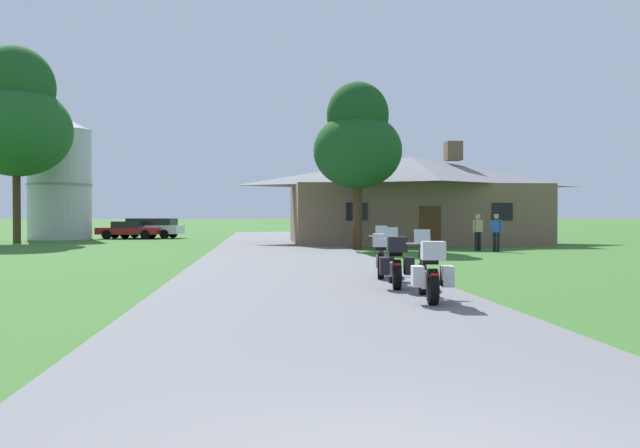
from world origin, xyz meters
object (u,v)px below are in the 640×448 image
object	(u,v)px
motorcycle_red_farthest_in_row	(381,255)
bystander_tan_shirt_near_lodge	(478,230)
metal_silo_distant	(60,177)
tree_left_far	(16,117)
tree_by_lodge_front	(358,141)
parked_white_suv_far_left	(150,227)
motorcycle_black_nearest_to_camera	(429,271)
parked_red_sedan_far_left	(129,229)
motorcycle_green_second_in_row	(395,262)
bystander_blue_shirt_beside_signpost	(496,230)

from	to	relation	value
motorcycle_red_farthest_in_row	bystander_tan_shirt_near_lodge	xyz separation A→B (m)	(6.88, 12.75, 0.33)
motorcycle_red_farthest_in_row	metal_silo_distant	distance (m)	33.41
tree_left_far	metal_silo_distant	size ratio (longest dim) A/B	1.38
tree_by_lodge_front	parked_white_suv_far_left	distance (m)	20.75
tree_by_lodge_front	metal_silo_distant	xyz separation A→B (m)	(-18.03, 14.40, -1.01)
bystander_tan_shirt_near_lodge	tree_left_far	bearing A→B (deg)	137.15
bystander_tan_shirt_near_lodge	tree_left_far	distance (m)	27.20
motorcycle_black_nearest_to_camera	metal_silo_distant	xyz separation A→B (m)	(-16.48, 33.59, 3.57)
parked_red_sedan_far_left	motorcycle_green_second_in_row	bearing A→B (deg)	-153.69
metal_silo_distant	parked_white_suv_far_left	distance (m)	6.82
parked_white_suv_far_left	parked_red_sedan_far_left	bearing A→B (deg)	144.15
bystander_tan_shirt_near_lodge	parked_white_suv_far_left	size ratio (longest dim) A/B	0.34
parked_white_suv_far_left	parked_red_sedan_far_left	size ratio (longest dim) A/B	1.12
bystander_blue_shirt_beside_signpost	parked_red_sedan_far_left	distance (m)	26.19
bystander_tan_shirt_near_lodge	parked_white_suv_far_left	world-z (taller)	bystander_tan_shirt_near_lodge
tree_left_far	parked_white_suv_far_left	xyz separation A→B (m)	(6.50, 7.14, -6.58)
motorcycle_green_second_in_row	metal_silo_distant	xyz separation A→B (m)	(-16.34, 31.22, 3.57)
metal_silo_distant	bystander_tan_shirt_near_lodge	bearing A→B (deg)	-34.56
tree_left_far	tree_by_lodge_front	bearing A→B (deg)	-25.31
tree_by_lodge_front	parked_red_sedan_far_left	world-z (taller)	tree_by_lodge_front
motorcycle_black_nearest_to_camera	metal_silo_distant	world-z (taller)	metal_silo_distant
motorcycle_green_second_in_row	motorcycle_red_farthest_in_row	bearing A→B (deg)	93.48
motorcycle_green_second_in_row	tree_left_far	distance (m)	31.68
tree_by_lodge_front	bystander_blue_shirt_beside_signpost	bearing A→B (deg)	-23.24
motorcycle_red_farthest_in_row	bystander_blue_shirt_beside_signpost	xyz separation A→B (m)	(7.45, 11.92, 0.33)
tree_left_far	motorcycle_black_nearest_to_camera	bearing A→B (deg)	-58.36
motorcycle_black_nearest_to_camera	tree_left_far	bearing A→B (deg)	128.68
tree_by_lodge_front	tree_left_far	xyz separation A→B (m)	(-18.87, 8.93, 2.17)
tree_left_far	parked_white_suv_far_left	size ratio (longest dim) A/B	2.36
tree_left_far	parked_red_sedan_far_left	world-z (taller)	tree_left_far
bystander_tan_shirt_near_lodge	parked_red_sedan_far_left	size ratio (longest dim) A/B	0.39
parked_red_sedan_far_left	bystander_blue_shirt_beside_signpost	bearing A→B (deg)	-126.14
motorcycle_green_second_in_row	bystander_tan_shirt_near_lodge	size ratio (longest dim) A/B	1.24
tree_left_far	metal_silo_distant	xyz separation A→B (m)	(0.84, 5.47, -3.18)
tree_left_far	metal_silo_distant	world-z (taller)	tree_left_far
metal_silo_distant	parked_white_suv_far_left	world-z (taller)	metal_silo_distant
bystander_tan_shirt_near_lodge	tree_left_far	xyz separation A→B (m)	(-24.20, 10.62, 6.41)
tree_by_lodge_front	tree_left_far	size ratio (longest dim) A/B	0.69
bystander_blue_shirt_beside_signpost	tree_left_far	xyz separation A→B (m)	(-24.76, 11.45, 6.41)
bystander_blue_shirt_beside_signpost	tree_by_lodge_front	size ratio (longest dim) A/B	0.21
tree_by_lodge_front	parked_white_suv_far_left	xyz separation A→B (m)	(-12.37, 16.07, -4.41)
motorcycle_green_second_in_row	tree_left_far	xyz separation A→B (m)	(-17.18, 25.75, 6.75)
motorcycle_black_nearest_to_camera	bystander_tan_shirt_near_lodge	xyz separation A→B (m)	(6.88, 17.50, 0.34)
tree_by_lodge_front	tree_left_far	world-z (taller)	tree_left_far
bystander_tan_shirt_near_lodge	tree_by_lodge_front	bearing A→B (deg)	143.18
motorcycle_green_second_in_row	motorcycle_black_nearest_to_camera	bearing A→B (deg)	-79.80
bystander_tan_shirt_near_lodge	parked_white_suv_far_left	xyz separation A→B (m)	(-17.70, 17.77, -0.17)
parked_red_sedan_far_left	motorcycle_black_nearest_to_camera	bearing A→B (deg)	-154.80
motorcycle_red_farthest_in_row	tree_left_far	bearing A→B (deg)	137.61
motorcycle_green_second_in_row	tree_left_far	bearing A→B (deg)	130.47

